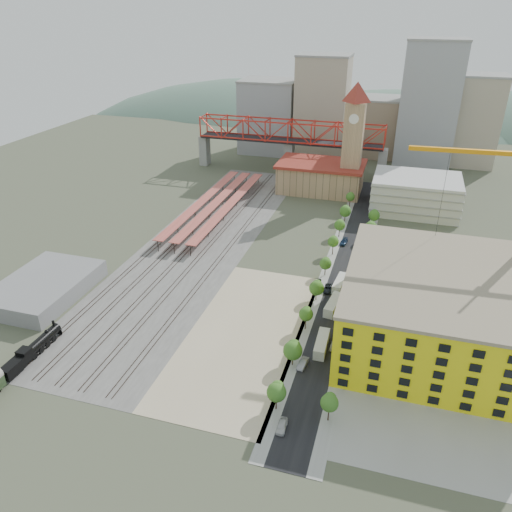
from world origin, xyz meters
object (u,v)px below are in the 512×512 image
(construction_building, at_px, (437,308))
(locomotive, at_px, (34,349))
(site_trailer_d, at_px, (340,283))
(site_trailer_b, at_px, (322,344))
(site_trailer_c, at_px, (333,305))
(car_0, at_px, (282,426))
(clock_tower, at_px, (354,130))
(site_trailer_a, at_px, (322,344))

(construction_building, relative_size, locomotive, 2.43)
(construction_building, height_order, locomotive, construction_building)
(construction_building, height_order, site_trailer_d, construction_building)
(site_trailer_b, xyz_separation_m, site_trailer_c, (0.00, 18.37, 0.20))
(site_trailer_b, bearing_deg, locomotive, -160.45)
(site_trailer_d, height_order, car_0, site_trailer_d)
(locomotive, xyz_separation_m, site_trailer_d, (66.00, 53.57, -0.58))
(clock_tower, xyz_separation_m, car_0, (5.00, -139.99, -27.92))
(clock_tower, height_order, construction_building, clock_tower)
(locomotive, relative_size, site_trailer_d, 2.09)
(construction_building, relative_size, car_0, 11.05)
(construction_building, bearing_deg, car_0, -125.94)
(site_trailer_c, xyz_separation_m, site_trailer_d, (0.00, 12.47, -0.06))
(site_trailer_a, height_order, site_trailer_c, site_trailer_c)
(construction_building, xyz_separation_m, locomotive, (-92.00, -34.59, -7.47))
(car_0, bearing_deg, site_trailer_a, 82.05)
(locomotive, distance_m, site_trailer_d, 85.00)
(site_trailer_a, bearing_deg, clock_tower, 92.62)
(car_0, bearing_deg, site_trailer_b, 82.05)
(clock_tower, height_order, site_trailer_b, clock_tower)
(site_trailer_a, relative_size, site_trailer_c, 0.99)
(site_trailer_d, bearing_deg, car_0, -87.38)
(site_trailer_d, bearing_deg, site_trailer_a, -84.46)
(car_0, bearing_deg, site_trailer_c, 84.44)
(site_trailer_a, bearing_deg, car_0, -97.55)
(car_0, bearing_deg, construction_building, 52.19)
(construction_building, xyz_separation_m, site_trailer_d, (-26.00, 18.97, -8.05))
(construction_building, height_order, site_trailer_a, construction_building)
(site_trailer_a, distance_m, site_trailer_b, 0.19)
(clock_tower, relative_size, locomotive, 2.50)
(site_trailer_a, height_order, site_trailer_b, site_trailer_a)
(construction_building, distance_m, site_trailer_b, 29.73)
(site_trailer_c, bearing_deg, car_0, -86.09)
(construction_building, distance_m, site_trailer_c, 27.96)
(site_trailer_a, xyz_separation_m, site_trailer_b, (0.00, -0.01, -0.19))
(construction_building, bearing_deg, locomotive, -159.39)
(clock_tower, distance_m, site_trailer_c, 97.72)
(locomotive, bearing_deg, car_0, -4.90)
(locomotive, xyz_separation_m, site_trailer_c, (66.00, 41.09, -0.52))
(locomotive, distance_m, site_trailer_b, 69.80)
(clock_tower, relative_size, car_0, 11.35)
(site_trailer_a, bearing_deg, site_trailer_d, 88.53)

